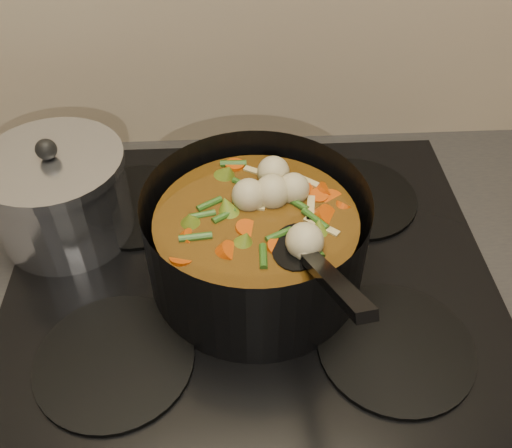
{
  "coord_description": "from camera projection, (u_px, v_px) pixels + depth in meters",
  "views": [
    {
      "loc": [
        -0.02,
        1.44,
        1.49
      ],
      "look_at": [
        0.01,
        1.92,
        1.02
      ],
      "focal_mm": 40.0,
      "sensor_mm": 36.0,
      "label": 1
    }
  ],
  "objects": [
    {
      "name": "stockpot",
      "position": [
        256.0,
        242.0,
        0.69
      ],
      "size": [
        0.27,
        0.36,
        0.2
      ],
      "rotation": [
        0.0,
        0.0,
        -0.03
      ],
      "color": "black",
      "rests_on": "stovetop"
    },
    {
      "name": "stovetop",
      "position": [
        251.0,
        274.0,
        0.75
      ],
      "size": [
        0.62,
        0.54,
        0.03
      ],
      "color": "black",
      "rests_on": "counter"
    },
    {
      "name": "counter",
      "position": [
        253.0,
        436.0,
        1.07
      ],
      "size": [
        2.64,
        0.64,
        0.91
      ],
      "color": "brown",
      "rests_on": "ground"
    },
    {
      "name": "saucepan",
      "position": [
        61.0,
        195.0,
        0.75
      ],
      "size": [
        0.18,
        0.18,
        0.15
      ],
      "rotation": [
        0.0,
        0.0,
        -0.38
      ],
      "color": "silver",
      "rests_on": "stovetop"
    }
  ]
}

